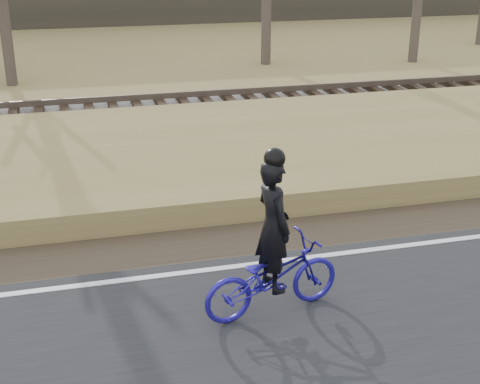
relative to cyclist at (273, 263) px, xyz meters
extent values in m
plane|color=olive|center=(-2.39, 1.09, -0.75)|extent=(120.00, 120.00, 0.00)
cube|color=silver|center=(-2.39, 1.29, -0.68)|extent=(120.00, 0.12, 0.01)
cube|color=#473A2B|center=(-2.39, 2.29, -0.73)|extent=(120.00, 1.60, 0.04)
cube|color=olive|center=(-2.39, 5.29, -0.53)|extent=(120.00, 5.00, 0.44)
cube|color=slate|center=(-2.39, 9.09, -0.52)|extent=(120.00, 3.00, 0.45)
cube|color=black|center=(-2.39, 9.09, -0.23)|extent=(120.00, 2.40, 0.14)
cube|color=brown|center=(-2.39, 8.37, -0.08)|extent=(120.00, 0.07, 0.15)
cube|color=brown|center=(-2.39, 9.81, -0.08)|extent=(120.00, 0.07, 0.15)
imported|color=#1E1591|center=(0.00, 0.00, -0.20)|extent=(1.95, 0.99, 0.98)
imported|color=black|center=(0.00, 0.00, 0.51)|extent=(0.51, 0.68, 1.69)
sphere|color=black|center=(0.00, 0.00, 1.37)|extent=(0.26, 0.26, 0.26)
camera|label=1|loc=(-2.29, -7.09, 3.84)|focal=50.00mm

